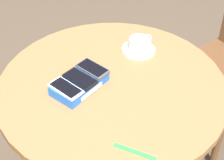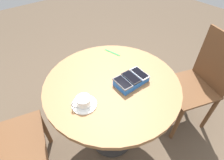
{
  "view_description": "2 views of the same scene",
  "coord_description": "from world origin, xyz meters",
  "px_view_note": "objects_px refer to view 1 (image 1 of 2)",
  "views": [
    {
      "loc": [
        -0.87,
        -0.69,
        1.71
      ],
      "look_at": [
        0.0,
        0.0,
        0.76
      ],
      "focal_mm": 60.0,
      "sensor_mm": 36.0,
      "label": 1
    },
    {
      "loc": [
        0.53,
        0.65,
        1.55
      ],
      "look_at": [
        0.0,
        0.0,
        0.76
      ],
      "focal_mm": 28.0,
      "sensor_mm": 36.0,
      "label": 2
    }
  ],
  "objects_px": {
    "lanyard_strap": "(135,152)",
    "phone_black": "(80,79)",
    "phone_white": "(66,88)",
    "saucer": "(139,50)",
    "phone_box": "(80,83)",
    "round_table": "(112,106)",
    "phone_gray": "(93,69)",
    "coffee_cup": "(139,44)"
  },
  "relations": [
    {
      "from": "saucer",
      "to": "phone_gray",
      "type": "bearing_deg",
      "value": 172.49
    },
    {
      "from": "saucer",
      "to": "lanyard_strap",
      "type": "distance_m",
      "value": 0.57
    },
    {
      "from": "phone_white",
      "to": "phone_black",
      "type": "bearing_deg",
      "value": -4.06
    },
    {
      "from": "phone_box",
      "to": "phone_white",
      "type": "bearing_deg",
      "value": 179.12
    },
    {
      "from": "phone_gray",
      "to": "lanyard_strap",
      "type": "height_order",
      "value": "phone_gray"
    },
    {
      "from": "phone_white",
      "to": "phone_black",
      "type": "relative_size",
      "value": 1.01
    },
    {
      "from": "coffee_cup",
      "to": "lanyard_strap",
      "type": "bearing_deg",
      "value": -146.11
    },
    {
      "from": "round_table",
      "to": "phone_gray",
      "type": "relative_size",
      "value": 6.89
    },
    {
      "from": "phone_black",
      "to": "lanyard_strap",
      "type": "bearing_deg",
      "value": -109.57
    },
    {
      "from": "phone_black",
      "to": "lanyard_strap",
      "type": "distance_m",
      "value": 0.37
    },
    {
      "from": "phone_gray",
      "to": "lanyard_strap",
      "type": "bearing_deg",
      "value": -119.69
    },
    {
      "from": "lanyard_strap",
      "to": "saucer",
      "type": "bearing_deg",
      "value": 34.11
    },
    {
      "from": "phone_black",
      "to": "lanyard_strap",
      "type": "xyz_separation_m",
      "value": [
        -0.12,
        -0.35,
        -0.05
      ]
    },
    {
      "from": "phone_black",
      "to": "lanyard_strap",
      "type": "height_order",
      "value": "phone_black"
    },
    {
      "from": "round_table",
      "to": "saucer",
      "type": "distance_m",
      "value": 0.28
    },
    {
      "from": "saucer",
      "to": "round_table",
      "type": "bearing_deg",
      "value": -169.07
    },
    {
      "from": "round_table",
      "to": "phone_black",
      "type": "distance_m",
      "value": 0.21
    },
    {
      "from": "round_table",
      "to": "coffee_cup",
      "type": "height_order",
      "value": "coffee_cup"
    },
    {
      "from": "phone_white",
      "to": "lanyard_strap",
      "type": "relative_size",
      "value": 0.91
    },
    {
      "from": "phone_box",
      "to": "phone_gray",
      "type": "relative_size",
      "value": 1.64
    },
    {
      "from": "round_table",
      "to": "phone_gray",
      "type": "bearing_deg",
      "value": 102.79
    },
    {
      "from": "round_table",
      "to": "saucer",
      "type": "relative_size",
      "value": 6.17
    },
    {
      "from": "phone_white",
      "to": "lanyard_strap",
      "type": "height_order",
      "value": "phone_white"
    },
    {
      "from": "lanyard_strap",
      "to": "phone_box",
      "type": "bearing_deg",
      "value": 70.6
    },
    {
      "from": "saucer",
      "to": "lanyard_strap",
      "type": "bearing_deg",
      "value": -145.89
    },
    {
      "from": "saucer",
      "to": "lanyard_strap",
      "type": "relative_size",
      "value": 0.99
    },
    {
      "from": "saucer",
      "to": "lanyard_strap",
      "type": "height_order",
      "value": "saucer"
    },
    {
      "from": "phone_gray",
      "to": "saucer",
      "type": "relative_size",
      "value": 0.9
    },
    {
      "from": "phone_box",
      "to": "saucer",
      "type": "distance_m",
      "value": 0.35
    },
    {
      "from": "phone_black",
      "to": "coffee_cup",
      "type": "xyz_separation_m",
      "value": [
        0.35,
        -0.03,
        -0.01
      ]
    },
    {
      "from": "round_table",
      "to": "phone_gray",
      "type": "xyz_separation_m",
      "value": [
        -0.02,
        0.08,
        0.17
      ]
    },
    {
      "from": "phone_white",
      "to": "saucer",
      "type": "distance_m",
      "value": 0.42
    },
    {
      "from": "phone_box",
      "to": "phone_gray",
      "type": "xyz_separation_m",
      "value": [
        0.08,
        -0.0,
        0.03
      ]
    },
    {
      "from": "lanyard_strap",
      "to": "phone_black",
      "type": "bearing_deg",
      "value": 70.43
    },
    {
      "from": "phone_box",
      "to": "phone_white",
      "type": "xyz_separation_m",
      "value": [
        -0.07,
        0.0,
        0.03
      ]
    },
    {
      "from": "round_table",
      "to": "lanyard_strap",
      "type": "height_order",
      "value": "lanyard_strap"
    },
    {
      "from": "phone_black",
      "to": "saucer",
      "type": "xyz_separation_m",
      "value": [
        0.34,
        -0.03,
        -0.04
      ]
    },
    {
      "from": "saucer",
      "to": "lanyard_strap",
      "type": "xyz_separation_m",
      "value": [
        -0.47,
        -0.32,
        -0.0
      ]
    },
    {
      "from": "saucer",
      "to": "phone_black",
      "type": "bearing_deg",
      "value": 174.45
    },
    {
      "from": "coffee_cup",
      "to": "lanyard_strap",
      "type": "xyz_separation_m",
      "value": [
        -0.47,
        -0.32,
        -0.03
      ]
    },
    {
      "from": "phone_box",
      "to": "phone_black",
      "type": "xyz_separation_m",
      "value": [
        -0.0,
        -0.0,
        0.03
      ]
    },
    {
      "from": "round_table",
      "to": "phone_black",
      "type": "relative_size",
      "value": 6.79
    }
  ]
}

